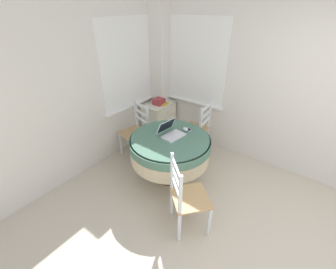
% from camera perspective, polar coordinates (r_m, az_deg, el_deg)
% --- Properties ---
extents(corner_room_shell, '(4.20, 5.04, 2.55)m').
position_cam_1_polar(corner_room_shell, '(3.28, 4.91, 10.98)').
color(corner_room_shell, silver).
rests_on(corner_room_shell, ground_plane).
extents(round_dining_table, '(1.16, 1.16, 0.74)m').
position_cam_1_polar(round_dining_table, '(3.22, 0.54, -3.20)').
color(round_dining_table, '#4C3D2D').
rests_on(round_dining_table, ground_plane).
extents(laptop, '(0.36, 0.34, 0.21)m').
position_cam_1_polar(laptop, '(3.18, 0.74, 0.57)').
color(laptop, silver).
rests_on(laptop, round_dining_table).
extents(computer_mouse, '(0.06, 0.10, 0.05)m').
position_cam_1_polar(computer_mouse, '(3.31, 4.40, 1.38)').
color(computer_mouse, white).
rests_on(computer_mouse, round_dining_table).
extents(cell_phone, '(0.10, 0.12, 0.01)m').
position_cam_1_polar(cell_phone, '(3.34, 5.31, 1.23)').
color(cell_phone, '#B2B7BC').
rests_on(cell_phone, round_dining_table).
extents(dining_chair_near_back_window, '(0.50, 0.52, 0.97)m').
position_cam_1_polar(dining_chair_near_back_window, '(3.87, -8.12, 0.73)').
color(dining_chair_near_back_window, tan).
rests_on(dining_chair_near_back_window, ground_plane).
extents(dining_chair_near_right_window, '(0.46, 0.44, 0.97)m').
position_cam_1_polar(dining_chair_near_right_window, '(3.94, 7.43, 1.32)').
color(dining_chair_near_right_window, tan).
rests_on(dining_chair_near_right_window, ground_plane).
extents(dining_chair_camera_near, '(0.58, 0.59, 0.97)m').
position_cam_1_polar(dining_chair_camera_near, '(2.65, 4.76, -15.65)').
color(dining_chair_camera_near, tan).
rests_on(dining_chair_camera_near, ground_plane).
extents(corner_cabinet, '(0.62, 0.44, 0.70)m').
position_cam_1_polar(corner_cabinet, '(4.50, -2.29, 3.87)').
color(corner_cabinet, silver).
rests_on(corner_cabinet, ground_plane).
extents(storage_box, '(0.19, 0.18, 0.11)m').
position_cam_1_polar(storage_box, '(4.30, -2.34, 8.39)').
color(storage_box, '#9E3338').
rests_on(storage_box, corner_cabinet).
extents(book_on_cabinet, '(0.16, 0.25, 0.02)m').
position_cam_1_polar(book_on_cabinet, '(4.34, -1.73, 8.02)').
color(book_on_cabinet, gold).
rests_on(book_on_cabinet, corner_cabinet).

